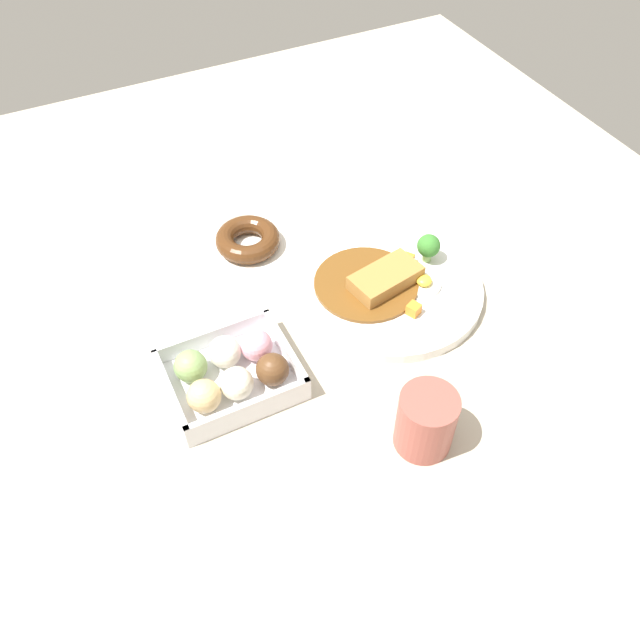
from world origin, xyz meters
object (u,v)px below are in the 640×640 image
object	(u,v)px
donut_box	(231,373)
chocolate_ring_donut	(248,240)
curry_plate	(390,286)
coffee_mug	(426,421)

from	to	relation	value
donut_box	chocolate_ring_donut	distance (m)	0.28
curry_plate	coffee_mug	bearing A→B (deg)	68.71
chocolate_ring_donut	coffee_mug	size ratio (longest dim) A/B	1.67
curry_plate	coffee_mug	distance (m)	0.27
curry_plate	chocolate_ring_donut	distance (m)	0.25
chocolate_ring_donut	coffee_mug	bearing A→B (deg)	97.73
coffee_mug	chocolate_ring_donut	bearing A→B (deg)	-82.27
donut_box	coffee_mug	world-z (taller)	coffee_mug
donut_box	chocolate_ring_donut	world-z (taller)	donut_box
donut_box	coffee_mug	bearing A→B (deg)	133.89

